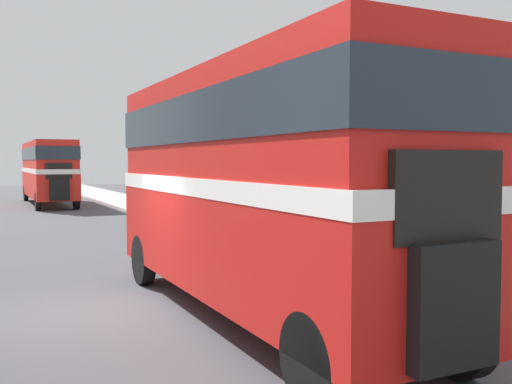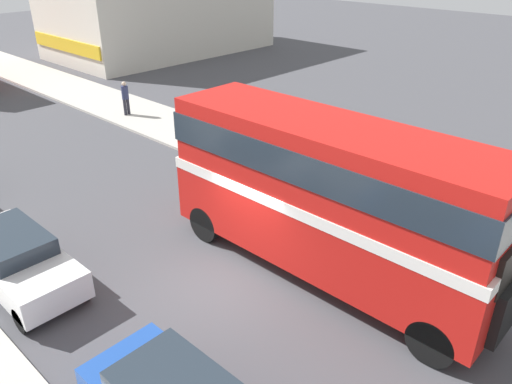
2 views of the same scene
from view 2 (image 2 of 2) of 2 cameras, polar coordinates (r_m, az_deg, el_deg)
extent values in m
plane|color=#47474C|center=(13.76, -3.60, -9.96)|extent=(120.00, 120.00, 0.00)
cube|color=#B7B2A8|center=(18.29, 11.89, -0.32)|extent=(3.50, 120.00, 0.12)
cube|color=red|center=(13.41, 7.77, -4.25)|extent=(2.44, 9.16, 1.66)
cube|color=white|center=(12.94, 8.04, -0.52)|extent=(2.47, 9.21, 0.30)
cube|color=red|center=(12.49, 8.35, 3.79)|extent=(2.39, 8.98, 1.81)
cube|color=#232D38|center=(12.45, 8.37, 4.17)|extent=(2.47, 9.07, 0.82)
cube|color=black|center=(11.94, 26.58, -12.18)|extent=(1.10, 0.20, 1.33)
cube|color=black|center=(11.34, 27.12, -7.46)|extent=(1.47, 0.12, 0.97)
cylinder|color=black|center=(11.75, 19.42, -15.85)|extent=(0.28, 1.11, 1.11)
cylinder|color=black|center=(13.39, 23.46, -10.75)|extent=(0.28, 1.11, 1.11)
cylinder|color=black|center=(15.21, -5.82, -3.62)|extent=(0.28, 1.11, 1.11)
cylinder|color=black|center=(16.51, -0.20, -0.86)|extent=(0.28, 1.11, 1.11)
cylinder|color=black|center=(11.28, -10.51, -18.32)|extent=(0.20, 0.64, 0.64)
cube|color=white|center=(14.67, -25.63, -7.25)|extent=(1.76, 4.62, 0.74)
cube|color=#232D38|center=(14.53, -26.37, -4.99)|extent=(1.55, 2.40, 0.45)
cylinder|color=black|center=(13.20, -25.18, -13.07)|extent=(0.20, 0.64, 0.64)
cylinder|color=black|center=(13.62, -19.20, -10.46)|extent=(0.20, 0.64, 0.64)
cylinder|color=black|center=(16.58, -25.51, -4.56)|extent=(0.20, 0.64, 0.64)
cylinder|color=#282833|center=(26.87, -14.74, 9.36)|extent=(0.16, 0.16, 0.84)
cylinder|color=#282833|center=(26.97, -14.40, 9.46)|extent=(0.16, 0.16, 0.84)
cylinder|color=navy|center=(26.72, -14.76, 10.94)|extent=(0.35, 0.35, 0.66)
sphere|color=beige|center=(26.60, -14.87, 11.86)|extent=(0.23, 0.23, 0.23)
cube|color=beige|center=(42.82, -10.94, 20.39)|extent=(16.60, 9.43, 7.44)
cube|color=gold|center=(38.77, -20.91, 15.41)|extent=(0.12, 8.95, 0.89)
camera|label=1|loc=(7.93, 51.43, -30.04)|focal=40.00mm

